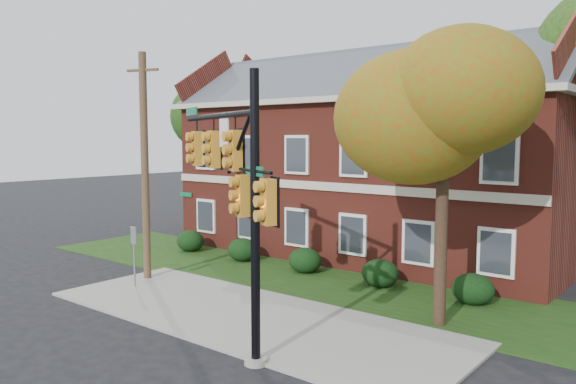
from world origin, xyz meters
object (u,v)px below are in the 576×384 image
Objects in this scene: hedge_left at (243,250)px; hedge_center at (305,260)px; hedge_far_right at (473,289)px; sign_post at (134,247)px; tree_far_rear at (464,79)px; hedge_right at (380,273)px; traffic_signal at (235,181)px; tree_near_right at (451,97)px; utility_pole at (145,166)px; apartment_building at (372,149)px; hedge_far_left at (190,241)px; tree_left_rear at (212,117)px.

hedge_left and hedge_center have the same top height.
sign_post reaches higher than hedge_far_right.
hedge_center is 15.57m from tree_far_rear.
traffic_signal reaches higher than hedge_right.
tree_near_right is 1.20× the size of traffic_signal.
tree_near_right is 11.77m from utility_pole.
hedge_far_right is at bearing 0.00° from hedge_left.
apartment_building is at bearing 131.77° from tree_near_right.
apartment_building is at bearing 48.55° from utility_pole.
tree_near_right is at bearing 76.77° from traffic_signal.
utility_pole is (-7.68, -4.70, 3.92)m from hedge_right.
hedge_far_right is at bearing 0.00° from hedge_center.
apartment_building is 7.73m from hedge_left.
hedge_left and hedge_right have the same top height.
hedge_left is 0.16× the size of tree_near_right.
apartment_building is 9.82m from hedge_far_left.
utility_pole is 3.83× the size of sign_post.
hedge_right is 0.12× the size of tree_far_rear.
hedge_center is 9.30m from traffic_signal.
hedge_center is 0.12× the size of tree_far_rear.
hedge_right is 0.16× the size of tree_left_rear.
tree_far_rear is at bearing 38.97° from tree_left_rear.
sign_post is (0.68, -1.09, -2.89)m from utility_pole.
hedge_right is at bearing 12.80° from utility_pole.
hedge_left is 7.00m from hedge_right.
hedge_center is at bearing 138.89° from traffic_signal.
tree_left_rear is at bearing -141.03° from tree_far_rear.
hedge_far_left and hedge_far_right have the same top height.
hedge_right is 7.72m from tree_near_right.
hedge_left is at bearing -110.29° from tree_far_rear.
tree_near_right reaches higher than hedge_center.
hedge_right is (7.00, 0.00, 0.00)m from hedge_left.
hedge_center is (7.00, 0.00, 0.00)m from hedge_far_left.
tree_far_rear is (-2.16, 13.09, 8.32)m from hedge_right.
hedge_far_left is 1.00× the size of hedge_center.
traffic_signal is 7.81m from sign_post.
tree_left_rear is at bearing 103.46° from utility_pole.
hedge_left is at bearing 63.08° from utility_pole.
tree_far_rear reaches higher than utility_pole.
hedge_right is at bearing 114.37° from traffic_signal.
traffic_signal is 0.82× the size of utility_pole.
tree_near_right is 12.24m from sign_post.
hedge_far_left is 1.00× the size of hedge_right.
tree_left_rear is (-16.95, 6.97, 0.01)m from tree_near_right.
sign_post is (-4.84, -18.88, -7.29)m from tree_far_rear.
apartment_building is 9.82m from hedge_far_right.
apartment_building is 2.63× the size of traffic_signal.
hedge_far_right is 18.30m from tree_left_rear.
hedge_center is 1.00× the size of hedge_right.
hedge_far_left and hedge_center have the same top height.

